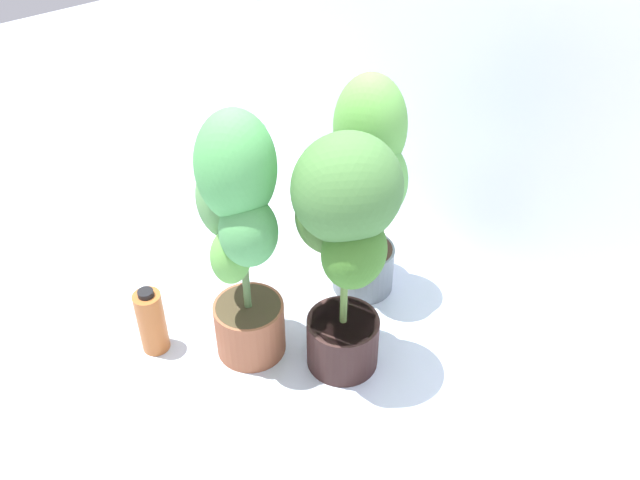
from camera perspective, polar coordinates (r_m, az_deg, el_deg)
The scene contains 6 objects.
ground_plane at distance 2.39m, azimuth 0.97°, elevation -11.56°, with size 8.00×8.00×0.00m, color silver.
mylar_back_wall at distance 2.35m, azimuth 18.18°, elevation 15.79°, with size 3.20×0.01×2.00m, color silver.
potted_plant_center at distance 2.08m, azimuth 2.03°, elevation 0.54°, with size 0.44×0.41×0.90m.
potted_plant_back_left at distance 2.42m, azimuth 3.89°, elevation 5.23°, with size 0.40×0.31×0.90m.
potted_plant_front_left at distance 2.15m, azimuth -6.73°, elevation 1.16°, with size 0.39×0.34×0.94m.
nutrient_bottle at distance 2.48m, azimuth -13.78°, elevation -6.55°, with size 0.10×0.10×0.27m.
Camera 1 is at (1.17, -1.00, 1.83)m, focal length 38.64 mm.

